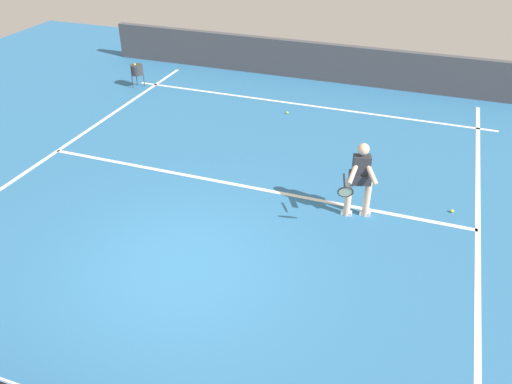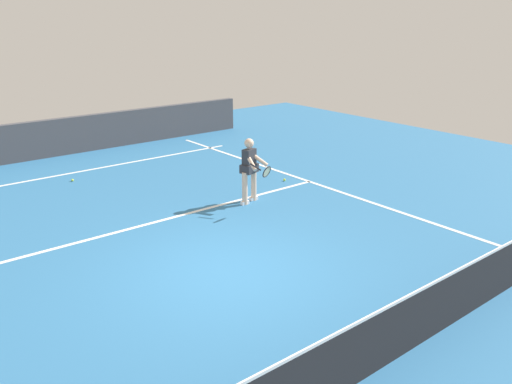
{
  "view_description": "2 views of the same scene",
  "coord_description": "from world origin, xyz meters",
  "px_view_note": "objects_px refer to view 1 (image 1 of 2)",
  "views": [
    {
      "loc": [
        -3.52,
        6.02,
        5.77
      ],
      "look_at": [
        -0.96,
        -1.05,
        1.08
      ],
      "focal_mm": 36.65,
      "sensor_mm": 36.0,
      "label": 1
    },
    {
      "loc": [
        4.73,
        6.72,
        4.25
      ],
      "look_at": [
        -1.26,
        -0.76,
        0.99
      ],
      "focal_mm": 36.78,
      "sensor_mm": 36.0,
      "label": 2
    }
  ],
  "objects_px": {
    "tennis_player": "(360,178)",
    "tennis_ball_near": "(287,113)",
    "tennis_ball_mid": "(452,211)",
    "ball_hopper": "(137,70)"
  },
  "relations": [
    {
      "from": "tennis_player",
      "to": "ball_hopper",
      "type": "relative_size",
      "value": 2.09
    },
    {
      "from": "tennis_ball_mid",
      "to": "ball_hopper",
      "type": "height_order",
      "value": "ball_hopper"
    },
    {
      "from": "tennis_ball_near",
      "to": "ball_hopper",
      "type": "xyz_separation_m",
      "value": [
        4.91,
        -0.41,
        0.51
      ]
    },
    {
      "from": "tennis_ball_mid",
      "to": "tennis_player",
      "type": "bearing_deg",
      "value": 23.23
    },
    {
      "from": "tennis_ball_near",
      "to": "tennis_ball_mid",
      "type": "xyz_separation_m",
      "value": [
        -4.46,
        3.53,
        0.0
      ]
    },
    {
      "from": "tennis_player",
      "to": "tennis_ball_near",
      "type": "relative_size",
      "value": 23.48
    },
    {
      "from": "tennis_player",
      "to": "tennis_ball_mid",
      "type": "xyz_separation_m",
      "value": [
        -1.77,
        -0.76,
        -0.81
      ]
    },
    {
      "from": "tennis_ball_near",
      "to": "tennis_ball_mid",
      "type": "relative_size",
      "value": 1.0
    },
    {
      "from": "tennis_player",
      "to": "ball_hopper",
      "type": "height_order",
      "value": "tennis_player"
    },
    {
      "from": "tennis_ball_near",
      "to": "tennis_ball_mid",
      "type": "height_order",
      "value": "same"
    }
  ]
}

